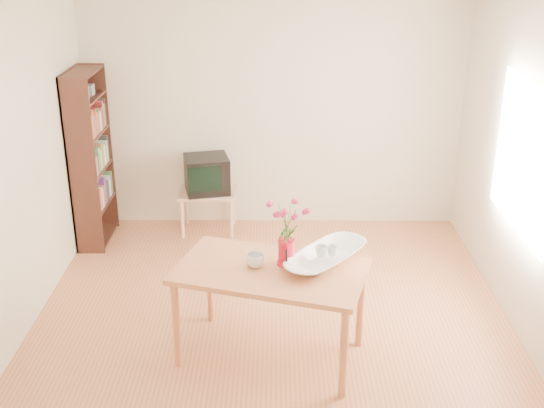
{
  "coord_description": "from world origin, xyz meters",
  "views": [
    {
      "loc": [
        0.03,
        -4.8,
        3.09
      ],
      "look_at": [
        0.0,
        0.3,
        1.0
      ],
      "focal_mm": 45.0,
      "sensor_mm": 36.0,
      "label": 1
    }
  ],
  "objects_px": {
    "bowl": "(327,232)",
    "pitcher": "(286,253)",
    "table": "(271,279)",
    "mug": "(255,260)",
    "television": "(207,173)"
  },
  "relations": [
    {
      "from": "television",
      "to": "mug",
      "type": "bearing_deg",
      "value": -88.8
    },
    {
      "from": "pitcher",
      "to": "bowl",
      "type": "height_order",
      "value": "bowl"
    },
    {
      "from": "table",
      "to": "mug",
      "type": "distance_m",
      "value": 0.18
    },
    {
      "from": "table",
      "to": "pitcher",
      "type": "distance_m",
      "value": 0.22
    },
    {
      "from": "bowl",
      "to": "pitcher",
      "type": "bearing_deg",
      "value": -171.59
    },
    {
      "from": "mug",
      "to": "bowl",
      "type": "relative_size",
      "value": 0.25
    },
    {
      "from": "table",
      "to": "television",
      "type": "bearing_deg",
      "value": 123.18
    },
    {
      "from": "table",
      "to": "television",
      "type": "distance_m",
      "value": 2.43
    },
    {
      "from": "bowl",
      "to": "television",
      "type": "bearing_deg",
      "value": 116.62
    },
    {
      "from": "mug",
      "to": "television",
      "type": "bearing_deg",
      "value": -86.61
    },
    {
      "from": "mug",
      "to": "bowl",
      "type": "bearing_deg",
      "value": 178.54
    },
    {
      "from": "bowl",
      "to": "mug",
      "type": "bearing_deg",
      "value": -170.69
    },
    {
      "from": "mug",
      "to": "bowl",
      "type": "distance_m",
      "value": 0.57
    },
    {
      "from": "table",
      "to": "pitcher",
      "type": "bearing_deg",
      "value": 49.67
    },
    {
      "from": "television",
      "to": "bowl",
      "type": "bearing_deg",
      "value": -76.34
    }
  ]
}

